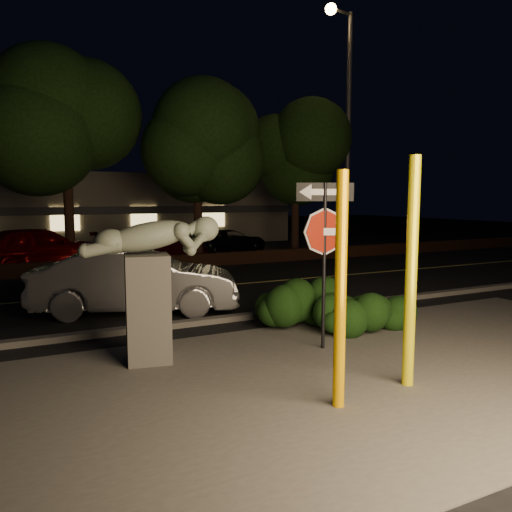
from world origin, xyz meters
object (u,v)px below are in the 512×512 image
at_px(silver_sedan, 137,281).
at_px(parked_car_red, 39,247).
at_px(streetlight, 345,113).
at_px(parked_car_darkred, 155,246).
at_px(signpost, 325,232).
at_px(sculpture, 150,273).
at_px(yellow_pole_left, 340,292).
at_px(parked_car_dark, 227,241).
at_px(yellow_pole_right, 411,273).

distance_m(silver_sedan, parked_car_red, 8.91).
bearing_deg(streetlight, parked_car_darkred, 155.57).
relative_size(signpost, parked_car_red, 0.61).
height_order(sculpture, parked_car_red, sculpture).
bearing_deg(silver_sedan, signpost, -132.47).
bearing_deg(yellow_pole_left, parked_car_dark, 71.35).
relative_size(streetlight, silver_sedan, 2.32).
xyz_separation_m(parked_car_red, parked_car_dark, (8.34, 1.65, -0.23)).
bearing_deg(parked_car_dark, sculpture, 130.35).
height_order(yellow_pole_right, signpost, yellow_pole_right).
height_order(parked_car_red, parked_car_dark, parked_car_red).
relative_size(yellow_pole_right, parked_car_dark, 0.77).
bearing_deg(signpost, silver_sedan, 141.66).
xyz_separation_m(yellow_pole_left, parked_car_darkred, (1.68, 15.00, -0.80)).
bearing_deg(silver_sedan, parked_car_darkred, 1.53).
distance_m(streetlight, parked_car_darkred, 10.09).
xyz_separation_m(yellow_pole_left, parked_car_red, (-2.67, 15.16, -0.69)).
bearing_deg(silver_sedan, parked_car_dark, -13.64).
distance_m(yellow_pole_left, signpost, 2.53).
relative_size(yellow_pole_right, signpost, 1.11).
relative_size(parked_car_red, parked_car_darkred, 0.99).
relative_size(signpost, parked_car_dark, 0.69).
xyz_separation_m(yellow_pole_left, silver_sedan, (-1.07, 6.39, -0.74)).
height_order(yellow_pole_left, parked_car_dark, yellow_pole_left).
distance_m(parked_car_darkred, parked_car_dark, 4.38).
distance_m(yellow_pole_left, sculpture, 3.29).
xyz_separation_m(sculpture, streetlight, (11.54, 10.55, 4.92)).
bearing_deg(signpost, yellow_pole_left, -96.11).
bearing_deg(yellow_pole_right, sculpture, 138.23).
xyz_separation_m(parked_car_red, parked_car_darkred, (4.35, -0.16, -0.12)).
height_order(yellow_pole_right, parked_car_darkred, yellow_pole_right).
bearing_deg(yellow_pole_right, signpost, 93.00).
bearing_deg(yellow_pole_right, parked_car_dark, 75.34).
height_order(yellow_pole_right, parked_car_red, yellow_pole_right).
bearing_deg(parked_car_darkred, yellow_pole_left, 156.66).
distance_m(sculpture, parked_car_red, 12.38).
distance_m(silver_sedan, parked_car_dark, 12.41).
relative_size(yellow_pole_right, parked_car_darkred, 0.67).
height_order(silver_sedan, parked_car_red, parked_car_red).
xyz_separation_m(yellow_pole_left, signpost, (1.21, 2.14, 0.57)).
relative_size(signpost, silver_sedan, 0.63).
distance_m(streetlight, silver_sedan, 14.15).
bearing_deg(parked_car_dark, streetlight, -151.06).
xyz_separation_m(sculpture, parked_car_red, (-1.00, 12.32, -0.64)).
height_order(sculpture, streetlight, streetlight).
bearing_deg(streetlight, sculpture, -150.89).
bearing_deg(signpost, yellow_pole_right, -63.61).
bearing_deg(signpost, streetlight, 75.79).
height_order(signpost, parked_car_dark, signpost).
relative_size(streetlight, parked_car_red, 2.23).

